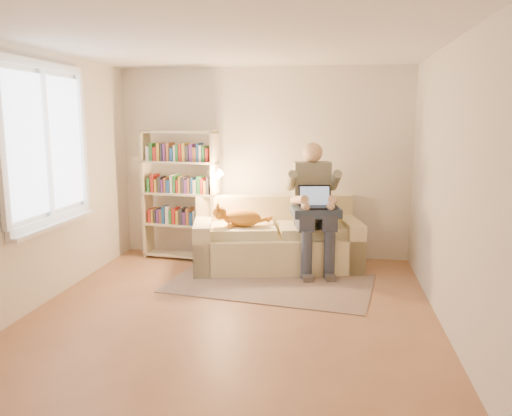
% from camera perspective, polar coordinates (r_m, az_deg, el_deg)
% --- Properties ---
extents(floor, '(4.50, 4.50, 0.00)m').
position_cam_1_polar(floor, '(5.04, -2.84, -12.05)').
color(floor, '#956343').
rests_on(floor, ground).
extents(ceiling, '(4.00, 4.50, 0.02)m').
position_cam_1_polar(ceiling, '(4.73, -3.13, 18.60)').
color(ceiling, white).
rests_on(ceiling, wall_back).
extents(wall_left, '(0.02, 4.50, 2.60)m').
position_cam_1_polar(wall_left, '(5.48, -23.94, 2.94)').
color(wall_left, silver).
rests_on(wall_left, floor).
extents(wall_right, '(0.02, 4.50, 2.60)m').
position_cam_1_polar(wall_right, '(4.73, 21.50, 2.10)').
color(wall_right, silver).
rests_on(wall_right, floor).
extents(wall_back, '(4.00, 0.02, 2.60)m').
position_cam_1_polar(wall_back, '(6.92, 0.84, 5.11)').
color(wall_back, silver).
rests_on(wall_back, floor).
extents(wall_front, '(4.00, 0.02, 2.60)m').
position_cam_1_polar(wall_front, '(2.58, -13.22, -3.59)').
color(wall_front, silver).
rests_on(wall_front, floor).
extents(window, '(0.12, 1.52, 1.69)m').
position_cam_1_polar(window, '(5.61, -22.44, 3.96)').
color(window, white).
rests_on(window, wall_left).
extents(sofa, '(2.25, 1.36, 0.89)m').
position_cam_1_polar(sofa, '(6.52, 2.33, -3.91)').
color(sofa, beige).
rests_on(sofa, floor).
extents(person, '(0.59, 0.81, 1.62)m').
position_cam_1_polar(person, '(6.31, 6.58, 0.87)').
color(person, gray).
rests_on(person, sofa).
extents(cat, '(0.71, 0.36, 0.27)m').
position_cam_1_polar(cat, '(6.28, -2.18, -1.08)').
color(cat, orange).
rests_on(cat, sofa).
extents(blanket, '(0.66, 0.58, 0.10)m').
position_cam_1_polar(blanket, '(6.17, 7.46, -0.40)').
color(blanket, '#263243').
rests_on(blanket, person).
extents(laptop, '(0.46, 0.39, 0.35)m').
position_cam_1_polar(laptop, '(6.16, 7.46, 0.69)').
color(laptop, black).
rests_on(laptop, blanket).
extents(bookshelf, '(1.17, 0.45, 1.76)m').
position_cam_1_polar(bookshelf, '(6.85, -8.62, 2.21)').
color(bookshelf, beige).
rests_on(bookshelf, floor).
extents(rug, '(2.49, 1.69, 0.01)m').
position_cam_1_polar(rug, '(5.92, 1.68, -8.58)').
color(rug, gray).
rests_on(rug, floor).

